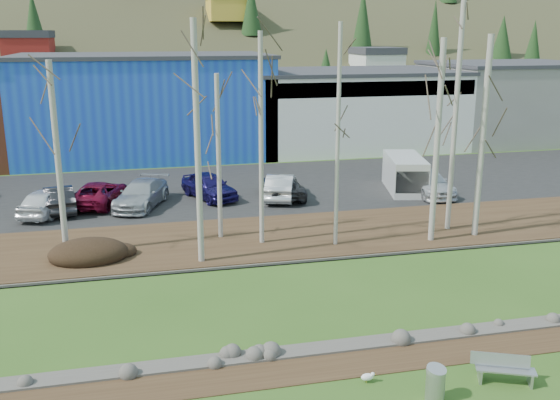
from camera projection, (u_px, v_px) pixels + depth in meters
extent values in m
plane|color=#30531A|center=(403.00, 396.00, 17.67)|extent=(200.00, 200.00, 0.00)
cube|color=#382616|center=(375.00, 359.00, 19.64)|extent=(80.00, 1.80, 0.03)
cube|color=#382616|center=(283.00, 236.00, 31.28)|extent=(80.00, 7.00, 0.15)
cube|color=black|center=(246.00, 188.00, 41.16)|extent=(80.00, 14.00, 0.14)
cube|color=blue|center=(145.00, 107.00, 51.98)|extent=(20.00, 12.00, 8.00)
cube|color=#333338|center=(142.00, 56.00, 50.90)|extent=(20.40, 12.24, 0.30)
cube|color=white|center=(350.00, 110.00, 56.14)|extent=(18.00, 12.00, 6.50)
cube|color=#333338|center=(351.00, 71.00, 55.25)|extent=(18.36, 12.24, 0.30)
cube|color=navy|center=(375.00, 89.00, 49.98)|extent=(17.64, 0.20, 1.20)
cube|color=gray|center=(508.00, 103.00, 59.60)|extent=(14.00, 12.00, 7.00)
cube|color=#333338|center=(512.00, 64.00, 58.65)|extent=(14.28, 12.24, 0.30)
cube|color=#A7A8AB|center=(480.00, 374.00, 18.42)|extent=(0.28, 0.51, 0.42)
cube|color=#A7A8AB|center=(530.00, 379.00, 18.18)|extent=(0.28, 0.51, 0.42)
cube|color=#A7A8AB|center=(500.00, 360.00, 18.35)|extent=(1.60, 0.78, 0.38)
cube|color=#A7A8AB|center=(506.00, 370.00, 18.25)|extent=(1.75, 1.11, 0.05)
cylinder|color=#A7A8AB|center=(435.00, 385.00, 17.39)|extent=(0.66, 0.66, 0.92)
cylinder|color=gold|center=(366.00, 381.00, 18.33)|extent=(0.01, 0.01, 0.11)
cylinder|color=gold|center=(366.00, 380.00, 18.39)|extent=(0.01, 0.01, 0.11)
ellipsoid|color=white|center=(367.00, 377.00, 18.34)|extent=(0.38, 0.21, 0.21)
cube|color=gray|center=(367.00, 376.00, 18.32)|extent=(0.26, 0.17, 0.02)
sphere|color=white|center=(373.00, 374.00, 18.30)|extent=(0.12, 0.12, 0.12)
cone|color=gold|center=(375.00, 374.00, 18.30)|extent=(0.07, 0.05, 0.03)
ellipsoid|color=black|center=(88.00, 252.00, 27.87)|extent=(3.51, 2.48, 0.69)
cylinder|color=beige|center=(58.00, 161.00, 27.53)|extent=(0.27, 0.27, 8.72)
cylinder|color=beige|center=(261.00, 141.00, 28.93)|extent=(0.22, 0.22, 9.92)
cylinder|color=beige|center=(198.00, 145.00, 26.42)|extent=(0.27, 0.27, 10.42)
cylinder|color=beige|center=(219.00, 158.00, 30.01)|extent=(0.23, 0.23, 8.00)
cylinder|color=beige|center=(338.00, 138.00, 28.64)|extent=(0.19, 0.19, 10.30)
cylinder|color=beige|center=(483.00, 138.00, 30.10)|extent=(0.30, 0.30, 9.77)
cylinder|color=beige|center=(437.00, 143.00, 29.34)|extent=(0.28, 0.28, 9.62)
cylinder|color=beige|center=(455.00, 115.00, 30.83)|extent=(0.25, 0.25, 11.74)
imported|color=white|center=(46.00, 201.00, 34.62)|extent=(3.09, 4.83, 1.53)
imported|color=black|center=(59.00, 199.00, 35.31)|extent=(2.33, 4.70, 1.48)
imported|color=maroon|center=(99.00, 193.00, 36.62)|extent=(3.71, 5.50, 1.40)
imported|color=#A2A6AB|center=(141.00, 194.00, 36.25)|extent=(3.85, 5.58, 1.50)
imported|color=#18124F|center=(209.00, 186.00, 38.05)|extent=(3.46, 5.00, 1.58)
imported|color=silver|center=(281.00, 186.00, 38.06)|extent=(2.99, 4.94, 1.54)
imported|color=#2B2B2E|center=(282.00, 186.00, 38.32)|extent=(2.60, 5.10, 1.38)
imported|color=silver|center=(427.00, 182.00, 39.08)|extent=(2.19, 5.18, 1.49)
cube|color=silver|center=(405.00, 173.00, 39.98)|extent=(3.23, 5.39, 2.20)
cube|color=black|center=(411.00, 180.00, 38.05)|extent=(2.18, 1.49, 1.36)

